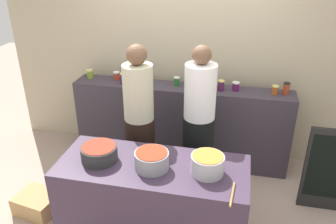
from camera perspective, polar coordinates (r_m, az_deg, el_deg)
The scene contains 23 objects.
ground at distance 3.83m, azimuth -1.18°, elevation -16.58°, with size 12.00×12.00×0.00m, color tan.
storefront_wall at distance 4.38m, azimuth 3.16°, elevation 11.52°, with size 4.80×0.12×3.00m, color tan.
display_shelf at distance 4.42m, azimuth 2.10°, elevation -2.04°, with size 2.70×0.36×1.04m, color #38313C.
prep_table at distance 3.34m, azimuth -2.49°, elevation -14.66°, with size 1.70×0.70×0.84m, color #392B3F.
preserve_jar_0 at distance 4.58m, azimuth -12.78°, elevation 6.19°, with size 0.08×0.08×0.11m.
preserve_jar_1 at distance 4.46m, azimuth -8.51°, elevation 5.98°, with size 0.08×0.08×0.10m.
preserve_jar_2 at distance 4.31m, azimuth -7.38°, elevation 5.57°, with size 0.08×0.08×0.14m.
preserve_jar_3 at distance 4.32m, azimuth -5.20°, elevation 5.46°, with size 0.08×0.08×0.10m.
preserve_jar_4 at distance 4.20m, azimuth 1.45°, elevation 5.08°, with size 0.07×0.07×0.11m.
preserve_jar_5 at distance 4.08m, azimuth 4.63°, elevation 4.60°, with size 0.08×0.08×0.15m.
preserve_jar_6 at distance 4.07m, azimuth 6.79°, elevation 4.26°, with size 0.08×0.08×0.12m.
preserve_jar_7 at distance 4.11m, azimuth 8.77°, elevation 4.36°, with size 0.08×0.08×0.13m.
preserve_jar_8 at distance 4.15m, azimuth 11.16°, elevation 4.21°, with size 0.08×0.08×0.10m.
preserve_jar_9 at distance 4.15m, azimuth 17.30°, elevation 3.50°, with size 0.08×0.08×0.10m.
preserve_jar_10 at distance 4.19m, azimuth 18.99°, elevation 3.72°, with size 0.08×0.08×0.14m.
cooking_pot_left at distance 3.17m, azimuth -11.32°, elevation -6.68°, with size 0.33×0.33×0.14m.
cooking_pot_center at distance 3.00m, azimuth -2.71°, elevation -7.96°, with size 0.30×0.30×0.16m.
cooking_pot_right at distance 2.95m, azimuth 6.54°, elevation -8.61°, with size 0.28×0.28×0.17m.
wooden_spoon at distance 2.79m, azimuth 10.62°, elevation -13.25°, with size 0.02×0.02×0.29m, color #9E703D.
cook_with_tongs at distance 3.69m, azimuth -4.70°, elevation -3.15°, with size 0.32×0.32×1.74m.
cook_in_cap at distance 3.72m, azimuth 5.07°, elevation -3.11°, with size 0.34×0.34×1.73m.
bread_crate at distance 4.06m, azimuth -20.75°, elevation -13.90°, with size 0.42×0.35×0.20m, color tan.
chalkboard_sign at distance 3.97m, azimuth 24.84°, elevation -8.73°, with size 0.47×0.05×0.97m.
Camera 1 is at (0.68, -2.74, 2.59)m, focal length 36.83 mm.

